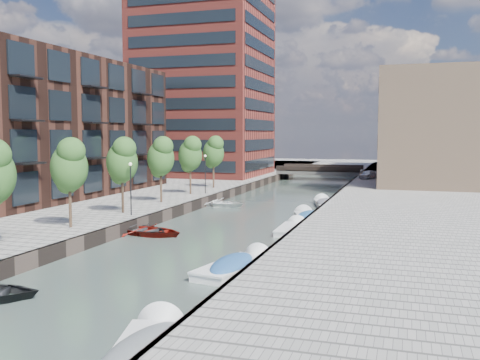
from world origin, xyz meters
The scene contains 26 objects.
water centered at (0.00, 40.00, 0.00)m, with size 300.00×300.00×0.00m, color #38473F.
quay_right centered at (16.00, 40.00, 0.50)m, with size 20.00×140.00×1.00m, color gray.
quay_wall_left centered at (-6.10, 40.00, 0.50)m, with size 0.25×140.00×1.00m, color #332823.
quay_wall_right centered at (6.10, 40.00, 0.50)m, with size 0.25×140.00×1.00m, color #332823.
far_closure centered at (0.00, 100.00, 0.50)m, with size 80.00×40.00×1.00m, color gray.
apartment_block centered at (-20.00, 30.00, 8.00)m, with size 8.00×38.00×14.00m, color black.
tower centered at (-17.00, 65.00, 16.00)m, with size 18.00×18.00×30.00m, color maroon.
tan_block_near centered at (16.00, 62.00, 8.00)m, with size 12.00×25.00×14.00m, color tan.
tan_block_far centered at (16.00, 88.00, 9.00)m, with size 12.00×20.00×16.00m, color tan.
bridge centered at (0.00, 72.00, 1.39)m, with size 13.00×6.00×1.30m.
tree_2 centered at (-8.50, 18.00, 5.31)m, with size 2.50×2.50×5.95m.
tree_3 centered at (-8.50, 25.00, 5.31)m, with size 2.50×2.50×5.95m.
tree_4 centered at (-8.50, 32.00, 5.31)m, with size 2.50×2.50×5.95m.
tree_5 centered at (-8.50, 39.00, 5.31)m, with size 2.50×2.50×5.95m.
tree_6 centered at (-8.50, 46.00, 5.31)m, with size 2.50×2.50×5.95m.
lamp_1 centered at (-7.20, 24.00, 3.51)m, with size 0.24×0.24×4.12m.
lamp_2 centered at (-7.20, 40.00, 3.51)m, with size 0.24×0.24×4.12m.
sloop_2 centered at (-4.36, 21.78, 0.00)m, with size 3.54×4.95×1.03m, color maroon.
sloop_3 centered at (-4.76, 37.82, 0.00)m, with size 3.70×5.18×1.07m, color white.
sloop_4 centered at (-5.31, 22.19, 0.00)m, with size 3.50×4.90×1.02m, color #232326.
motorboat_0 centered at (4.70, 14.07, 0.23)m, with size 3.12×6.02×1.91m.
motorboat_1 centered at (5.26, 2.55, 0.23)m, with size 3.34×6.01×1.90m.
motorboat_2 centered at (5.11, 26.53, 0.10)m, with size 1.86×5.04×1.67m.
motorboat_3 centered at (5.23, 32.21, 0.21)m, with size 3.47×5.59×1.76m.
motorboat_4 centered at (5.26, 41.65, 0.21)m, with size 3.17×5.55×1.75m.
car centered at (8.02, 64.08, 1.61)m, with size 1.45×3.61×1.23m, color silver.
Camera 1 is at (13.39, -12.88, 7.39)m, focal length 40.00 mm.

